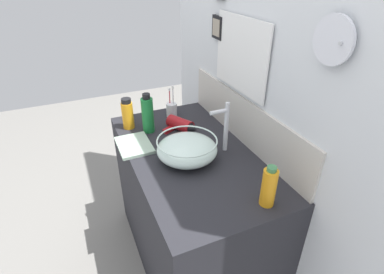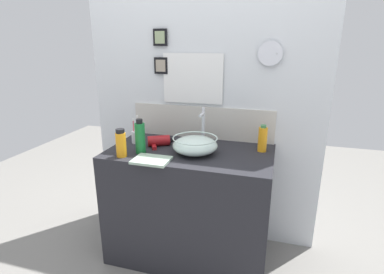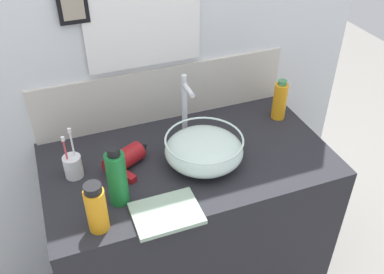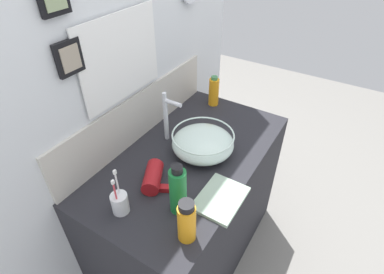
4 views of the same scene
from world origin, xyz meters
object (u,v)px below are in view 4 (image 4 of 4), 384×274
object	(u,v)px
spray_bottle	(178,190)
faucet	(167,114)
glass_bowl_sink	(203,143)
hair_drier	(154,175)
hand_towel	(221,198)
toothbrush_cup	(120,203)
shampoo_bottle	(187,221)
soap_dispenser	(214,91)

from	to	relation	value
spray_bottle	faucet	bearing A→B (deg)	40.39
glass_bowl_sink	hair_drier	bearing A→B (deg)	163.48
faucet	hand_towel	size ratio (longest dim) A/B	1.18
glass_bowl_sink	toothbrush_cup	bearing A→B (deg)	168.74
shampoo_bottle	spray_bottle	distance (m)	0.13
soap_dispenser	shampoo_bottle	size ratio (longest dim) A/B	1.00
hair_drier	soap_dispenser	xyz separation A→B (m)	(0.71, 0.09, 0.05)
shampoo_bottle	hand_towel	distance (m)	0.24
faucet	hair_drier	bearing A→B (deg)	-156.36
hair_drier	hand_towel	size ratio (longest dim) A/B	0.91
hair_drier	toothbrush_cup	bearing A→B (deg)	176.42
faucet	soap_dispenser	distance (m)	0.43
soap_dispenser	glass_bowl_sink	bearing A→B (deg)	-157.92
faucet	shampoo_bottle	distance (m)	0.60
toothbrush_cup	spray_bottle	distance (m)	0.24
glass_bowl_sink	spray_bottle	distance (m)	0.37
faucet	spray_bottle	xyz separation A→B (m)	(-0.35, -0.30, -0.04)
glass_bowl_sink	spray_bottle	bearing A→B (deg)	-165.06
hair_drier	hand_towel	bearing A→B (deg)	-78.88
faucet	toothbrush_cup	size ratio (longest dim) A/B	1.30
faucet	soap_dispenser	size ratio (longest dim) A/B	1.46
toothbrush_cup	hand_towel	world-z (taller)	toothbrush_cup
shampoo_bottle	soap_dispenser	bearing A→B (deg)	22.70
hair_drier	soap_dispenser	bearing A→B (deg)	7.24
glass_bowl_sink	toothbrush_cup	world-z (taller)	toothbrush_cup
faucet	hand_towel	xyz separation A→B (m)	(-0.22, -0.42, -0.14)
hair_drier	toothbrush_cup	distance (m)	0.20
hair_drier	hand_towel	world-z (taller)	hair_drier
hair_drier	glass_bowl_sink	bearing A→B (deg)	-16.52
soap_dispenser	spray_bottle	bearing A→B (deg)	-161.08
soap_dispenser	faucet	bearing A→B (deg)	175.59
soap_dispenser	hand_towel	size ratio (longest dim) A/B	0.81
soap_dispenser	shampoo_bottle	xyz separation A→B (m)	(-0.87, -0.36, 0.00)
faucet	hand_towel	bearing A→B (deg)	-117.77
shampoo_bottle	spray_bottle	size ratio (longest dim) A/B	0.80
shampoo_bottle	hand_towel	bearing A→B (deg)	-6.37
faucet	hair_drier	size ratio (longest dim) A/B	1.29
glass_bowl_sink	hand_towel	bearing A→B (deg)	-135.86
spray_bottle	toothbrush_cup	bearing A→B (deg)	123.97
faucet	spray_bottle	bearing A→B (deg)	-139.61
hair_drier	soap_dispenser	distance (m)	0.72
soap_dispenser	shampoo_bottle	distance (m)	0.95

